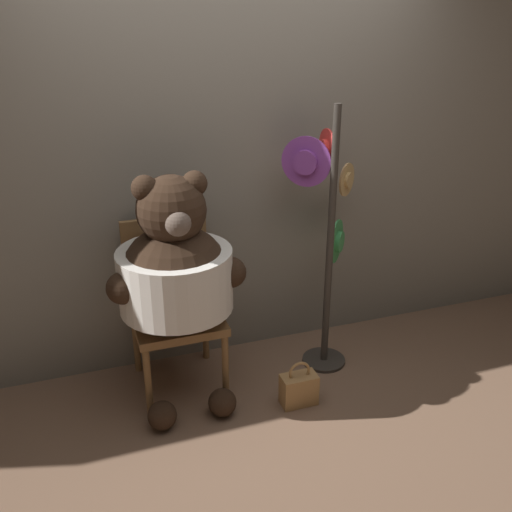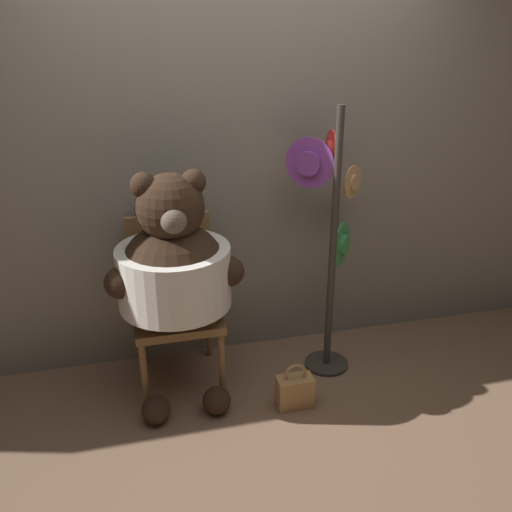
% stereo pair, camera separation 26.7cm
% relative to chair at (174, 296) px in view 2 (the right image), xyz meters
% --- Properties ---
extents(ground_plane, '(14.00, 14.00, 0.00)m').
position_rel_chair_xyz_m(ground_plane, '(0.43, -0.41, -0.54)').
color(ground_plane, brown).
extents(wall_back, '(8.00, 0.10, 2.41)m').
position_rel_chair_xyz_m(wall_back, '(0.43, 0.27, 0.66)').
color(wall_back, slate).
rests_on(wall_back, ground_plane).
extents(chair, '(0.51, 0.53, 1.01)m').
position_rel_chair_xyz_m(chair, '(0.00, 0.00, 0.00)').
color(chair, brown).
rests_on(chair, ground_plane).
extents(teddy_bear, '(0.77, 0.68, 1.36)m').
position_rel_chair_xyz_m(teddy_bear, '(-0.01, -0.18, 0.25)').
color(teddy_bear, black).
rests_on(teddy_bear, ground_plane).
extents(hat_display_rack, '(0.48, 0.38, 1.66)m').
position_rel_chair_xyz_m(hat_display_rack, '(0.95, -0.09, 0.37)').
color(hat_display_rack, '#332D28').
rests_on(hat_display_rack, ground_plane).
extents(handbag_on_ground, '(0.21, 0.12, 0.29)m').
position_rel_chair_xyz_m(handbag_on_ground, '(0.62, -0.50, -0.44)').
color(handbag_on_ground, '#A87A47').
rests_on(handbag_on_ground, ground_plane).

